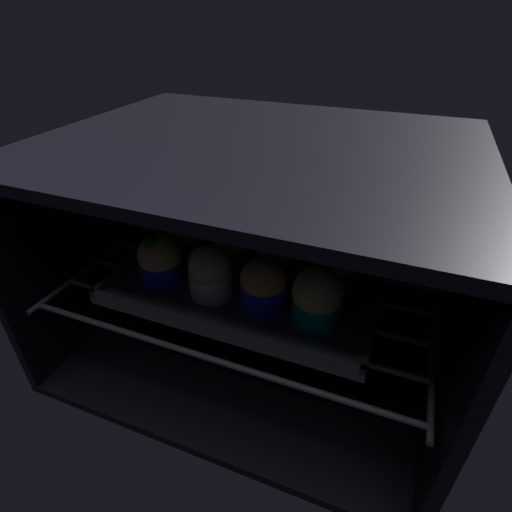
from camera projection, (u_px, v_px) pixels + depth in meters
oven_cavity at (266, 244)px, 65.99cm from camera, size 59.00×47.00×37.00cm
oven_rack at (257, 274)px, 64.52cm from camera, size 54.80×42.00×0.80cm
baking_tray at (256, 271)px, 63.56cm from camera, size 39.31×31.37×2.20cm
muffin_row0_col0 at (160, 259)px, 58.76cm from camera, size 6.54×6.54×7.83cm
muffin_row0_col1 at (210, 272)px, 55.95cm from camera, size 6.28×6.28×7.89cm
muffin_row0_col2 at (263, 285)px, 53.69cm from camera, size 6.33×6.33×7.71cm
muffin_row0_col3 at (317, 297)px, 51.10cm from camera, size 6.72×6.72×7.98cm
muffin_row1_col0 at (187, 234)px, 65.06cm from camera, size 6.29×6.29×7.81cm
muffin_row1_col1 at (234, 244)px, 62.76cm from camera, size 6.48×6.48×7.70cm
muffin_row1_col2 at (279, 255)px, 59.98cm from camera, size 6.36×6.36×7.73cm
muffin_row1_col3 at (334, 266)px, 57.50cm from camera, size 6.28×6.28×7.82cm
muffin_row2_col0 at (212, 215)px, 70.87cm from camera, size 6.44×6.44×8.10cm
muffin_row2_col1 at (251, 221)px, 68.24cm from camera, size 6.69×6.69×8.41cm
muffin_row2_col2 at (297, 230)px, 66.21cm from camera, size 6.36×6.36×7.82cm
muffin_row2_col3 at (341, 237)px, 63.48cm from camera, size 6.65×6.65×8.39cm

